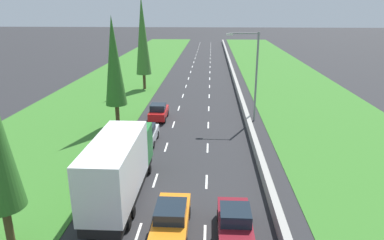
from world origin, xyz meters
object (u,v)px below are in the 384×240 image
(maroon_hatchback_right_lane, at_px, (235,222))
(street_light_mast, at_px, (253,71))
(white_box_truck_left_lane, at_px, (120,166))
(orange_sedan_centre_lane, at_px, (171,219))
(poplar_tree_third, at_px, (142,36))
(poplar_tree_second, at_px, (114,62))
(silver_hatchback_left_lane, at_px, (146,134))
(red_hatchback_left_lane, at_px, (159,112))

(maroon_hatchback_right_lane, bearing_deg, street_light_mast, 81.66)
(white_box_truck_left_lane, relative_size, maroon_hatchback_right_lane, 2.41)
(orange_sedan_centre_lane, relative_size, poplar_tree_third, 0.35)
(orange_sedan_centre_lane, distance_m, poplar_tree_second, 19.37)
(white_box_truck_left_lane, height_order, poplar_tree_third, poplar_tree_third)
(street_light_mast, bearing_deg, silver_hatchback_left_lane, -144.75)
(poplar_tree_second, relative_size, street_light_mast, 1.18)
(maroon_hatchback_right_lane, height_order, orange_sedan_centre_lane, maroon_hatchback_right_lane)
(white_box_truck_left_lane, height_order, street_light_mast, street_light_mast)
(silver_hatchback_left_lane, xyz_separation_m, red_hatchback_left_lane, (0.10, 6.72, 0.00))
(poplar_tree_third, bearing_deg, poplar_tree_second, -88.81)
(poplar_tree_second, distance_m, street_light_mast, 13.62)
(orange_sedan_centre_lane, bearing_deg, poplar_tree_second, 112.88)
(maroon_hatchback_right_lane, distance_m, poplar_tree_second, 20.89)
(silver_hatchback_left_lane, relative_size, poplar_tree_third, 0.31)
(red_hatchback_left_lane, xyz_separation_m, street_light_mast, (9.61, 0.14, 4.40))
(white_box_truck_left_lane, distance_m, poplar_tree_second, 14.94)
(poplar_tree_second, xyz_separation_m, poplar_tree_third, (-0.34, 16.44, 1.07))
(orange_sedan_centre_lane, bearing_deg, street_light_mast, 72.49)
(maroon_hatchback_right_lane, height_order, poplar_tree_second, poplar_tree_second)
(maroon_hatchback_right_lane, bearing_deg, red_hatchback_left_lane, 109.10)
(red_hatchback_left_lane, bearing_deg, poplar_tree_third, 106.08)
(maroon_hatchback_right_lane, relative_size, poplar_tree_third, 0.31)
(poplar_tree_second, bearing_deg, white_box_truck_left_lane, -74.74)
(silver_hatchback_left_lane, distance_m, orange_sedan_centre_lane, 13.11)
(poplar_tree_third, relative_size, street_light_mast, 1.42)
(street_light_mast, bearing_deg, red_hatchback_left_lane, -179.14)
(red_hatchback_left_lane, bearing_deg, maroon_hatchback_right_lane, -70.90)
(poplar_tree_third, bearing_deg, red_hatchback_left_lane, -73.92)
(poplar_tree_second, distance_m, poplar_tree_third, 16.48)
(street_light_mast, bearing_deg, poplar_tree_second, -169.88)
(white_box_truck_left_lane, bearing_deg, maroon_hatchback_right_lane, -26.64)
(silver_hatchback_left_lane, height_order, red_hatchback_left_lane, same)
(silver_hatchback_left_lane, relative_size, red_hatchback_left_lane, 1.00)
(orange_sedan_centre_lane, relative_size, street_light_mast, 0.50)
(poplar_tree_second, bearing_deg, red_hatchback_left_lane, 30.85)
(red_hatchback_left_lane, xyz_separation_m, poplar_tree_third, (-4.09, 14.20, 6.60))
(silver_hatchback_left_lane, bearing_deg, orange_sedan_centre_lane, -74.22)
(poplar_tree_second, height_order, street_light_mast, poplar_tree_second)
(orange_sedan_centre_lane, bearing_deg, white_box_truck_left_lane, 136.57)
(poplar_tree_second, xyz_separation_m, street_light_mast, (13.36, 2.39, -1.13))
(red_hatchback_left_lane, distance_m, maroon_hatchback_right_lane, 20.58)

